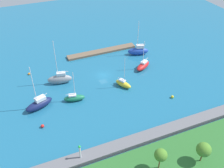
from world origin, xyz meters
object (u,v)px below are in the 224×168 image
(sailboat_navy_center_basin, at_px, (39,104))
(mooring_buoy_orange, at_px, (29,74))
(sailboat_red_outer_mooring, at_px, (143,66))
(pier_dock, at_px, (102,51))
(harbor_beacon, at_px, (80,151))
(park_tree_mideast, at_px, (161,155))
(sailboat_blue_east_end, at_px, (138,51))
(sailboat_gray_mid_basin, at_px, (60,79))
(mooring_buoy_red, at_px, (42,126))
(mooring_buoy_yellow, at_px, (172,97))
(sailboat_green_along_channel, at_px, (74,98))
(park_tree_center, at_px, (204,150))
(sailboat_yellow_far_south, at_px, (123,84))

(sailboat_navy_center_basin, height_order, mooring_buoy_orange, sailboat_navy_center_basin)
(sailboat_red_outer_mooring, relative_size, sailboat_navy_center_basin, 0.76)
(pier_dock, xyz_separation_m, harbor_beacon, (21.61, 43.56, 3.07))
(park_tree_mideast, distance_m, sailboat_blue_east_end, 49.41)
(sailboat_gray_mid_basin, distance_m, mooring_buoy_red, 18.97)
(sailboat_gray_mid_basin, xyz_separation_m, mooring_buoy_yellow, (-28.00, 19.62, -1.24))
(park_tree_mideast, xyz_separation_m, sailboat_navy_center_basin, (19.59, -29.85, -3.59))
(sailboat_green_along_channel, xyz_separation_m, sailboat_gray_mid_basin, (1.71, -9.83, 0.67))
(pier_dock, distance_m, mooring_buoy_orange, 27.57)
(harbor_beacon, distance_m, park_tree_center, 25.88)
(harbor_beacon, xyz_separation_m, sailboat_navy_center_basin, (5.18, -21.30, -2.08))
(sailboat_green_along_channel, xyz_separation_m, mooring_buoy_red, (10.31, 7.03, -0.54))
(sailboat_red_outer_mooring, bearing_deg, mooring_buoy_orange, -48.11)
(sailboat_blue_east_end, bearing_deg, mooring_buoy_yellow, 103.03)
(pier_dock, xyz_separation_m, park_tree_mideast, (7.21, 52.11, 4.58))
(pier_dock, xyz_separation_m, sailboat_blue_east_end, (-11.69, 6.58, 1.19))
(sailboat_navy_center_basin, relative_size, mooring_buoy_yellow, 16.14)
(sailboat_navy_center_basin, distance_m, mooring_buoy_yellow, 37.46)
(sailboat_green_along_channel, xyz_separation_m, mooring_buoy_orange, (10.01, -18.39, -0.63))
(sailboat_green_along_channel, height_order, mooring_buoy_orange, sailboat_green_along_channel)
(sailboat_yellow_far_south, bearing_deg, sailboat_red_outer_mooring, 94.87)
(sailboat_navy_center_basin, distance_m, mooring_buoy_orange, 17.65)
(park_tree_mideast, relative_size, mooring_buoy_orange, 7.80)
(park_tree_mideast, distance_m, sailboat_green_along_channel, 30.99)
(pier_dock, xyz_separation_m, sailboat_red_outer_mooring, (-8.85, 15.61, 0.71))
(sailboat_blue_east_end, bearing_deg, mooring_buoy_red, 49.55)
(sailboat_red_outer_mooring, distance_m, sailboat_yellow_far_south, 12.38)
(sailboat_blue_east_end, distance_m, sailboat_green_along_channel, 33.22)
(harbor_beacon, xyz_separation_m, mooring_buoy_orange, (5.56, -38.92, -3.10))
(park_tree_mideast, distance_m, mooring_buoy_orange, 51.70)
(sailboat_navy_center_basin, xyz_separation_m, mooring_buoy_yellow, (-35.93, 10.56, -0.95))
(sailboat_red_outer_mooring, relative_size, sailboat_blue_east_end, 0.79)
(sailboat_green_along_channel, distance_m, sailboat_gray_mid_basin, 10.00)
(sailboat_navy_center_basin, relative_size, mooring_buoy_orange, 19.04)
(pier_dock, height_order, sailboat_gray_mid_basin, sailboat_gray_mid_basin)
(sailboat_blue_east_end, relative_size, sailboat_yellow_far_south, 1.30)
(mooring_buoy_orange, height_order, mooring_buoy_yellow, mooring_buoy_yellow)
(park_tree_center, distance_m, mooring_buoy_red, 38.23)
(harbor_beacon, relative_size, sailboat_blue_east_end, 0.29)
(park_tree_center, height_order, mooring_buoy_red, park_tree_center)
(harbor_beacon, bearing_deg, sailboat_green_along_channel, -102.22)
(sailboat_green_along_channel, bearing_deg, sailboat_gray_mid_basin, 111.76)
(sailboat_red_outer_mooring, distance_m, sailboat_gray_mid_basin, 27.83)
(harbor_beacon, bearing_deg, park_tree_center, 156.04)
(harbor_beacon, xyz_separation_m, mooring_buoy_yellow, (-30.74, -10.74, -3.03))
(harbor_beacon, relative_size, sailboat_navy_center_basin, 0.28)
(sailboat_gray_mid_basin, relative_size, sailboat_yellow_far_south, 1.46)
(mooring_buoy_yellow, bearing_deg, pier_dock, -74.46)
(sailboat_blue_east_end, distance_m, mooring_buoy_yellow, 26.38)
(mooring_buoy_orange, bearing_deg, harbor_beacon, 98.13)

